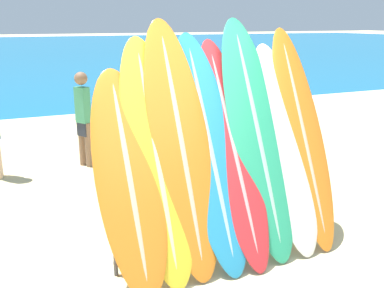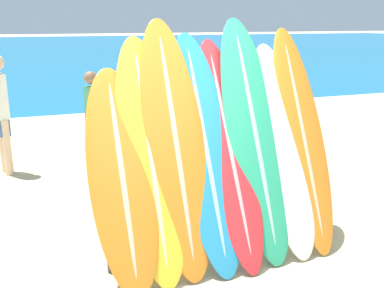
% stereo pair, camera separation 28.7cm
% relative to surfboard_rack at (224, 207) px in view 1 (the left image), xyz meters
% --- Properties ---
extents(ocean_water, '(120.00, 60.00, 0.01)m').
position_rel_surfboard_rack_xyz_m(ocean_water, '(-0.19, 36.60, -0.49)').
color(ocean_water, '#146693').
rests_on(ocean_water, ground_plane).
extents(surfboard_rack, '(2.27, 0.04, 0.91)m').
position_rel_surfboard_rack_xyz_m(surfboard_rack, '(0.00, 0.00, 0.00)').
color(surfboard_rack, '#47474C').
rests_on(surfboard_rack, ground_plane).
extents(surfboard_slot_0, '(0.60, 1.10, 1.87)m').
position_rel_surfboard_rack_xyz_m(surfboard_slot_0, '(-0.96, -0.01, 0.44)').
color(surfboard_slot_0, orange).
rests_on(surfboard_slot_0, ground_plane).
extents(surfboard_slot_1, '(0.58, 1.16, 2.15)m').
position_rel_surfboard_rack_xyz_m(surfboard_slot_1, '(-0.68, 0.06, 0.58)').
color(surfboard_slot_1, yellow).
rests_on(surfboard_slot_1, ground_plane).
extents(surfboard_slot_2, '(0.59, 1.19, 2.32)m').
position_rel_surfboard_rack_xyz_m(surfboard_slot_2, '(-0.43, 0.09, 0.66)').
color(surfboard_slot_2, orange).
rests_on(surfboard_slot_2, ground_plane).
extents(surfboard_slot_3, '(0.56, 1.24, 2.17)m').
position_rel_surfboard_rack_xyz_m(surfboard_slot_3, '(-0.13, 0.08, 0.59)').
color(surfboard_slot_3, teal).
rests_on(surfboard_slot_3, ground_plane).
extents(surfboard_slot_4, '(0.49, 1.26, 2.11)m').
position_rel_surfboard_rack_xyz_m(surfboard_slot_4, '(0.12, 0.06, 0.56)').
color(surfboard_slot_4, red).
rests_on(surfboard_slot_4, ground_plane).
extents(surfboard_slot_5, '(0.59, 1.21, 2.32)m').
position_rel_surfboard_rack_xyz_m(surfboard_slot_5, '(0.41, 0.10, 0.67)').
color(surfboard_slot_5, '#289E70').
rests_on(surfboard_slot_5, ground_plane).
extents(surfboard_slot_6, '(0.56, 1.07, 2.05)m').
position_rel_surfboard_rack_xyz_m(surfboard_slot_6, '(0.71, 0.04, 0.53)').
color(surfboard_slot_6, silver).
rests_on(surfboard_slot_6, ground_plane).
extents(surfboard_slot_7, '(0.49, 1.12, 2.22)m').
position_rel_surfboard_rack_xyz_m(surfboard_slot_7, '(0.96, 0.07, 0.61)').
color(surfboard_slot_7, orange).
rests_on(surfboard_slot_7, ground_plane).
extents(person_near_water, '(0.23, 0.26, 1.51)m').
position_rel_surfboard_rack_xyz_m(person_near_water, '(-0.74, 3.39, 0.33)').
color(person_near_water, '#846047').
rests_on(person_near_water, ground_plane).
extents(person_mid_beach, '(0.28, 0.23, 1.69)m').
position_rel_surfboard_rack_xyz_m(person_mid_beach, '(1.04, 2.31, 0.43)').
color(person_mid_beach, '#A87A5B').
rests_on(person_mid_beach, ground_plane).
extents(person_far_left, '(0.27, 0.25, 1.59)m').
position_rel_surfboard_rack_xyz_m(person_far_left, '(2.61, 3.94, 0.37)').
color(person_far_left, '#A87A5B').
rests_on(person_far_left, ground_plane).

